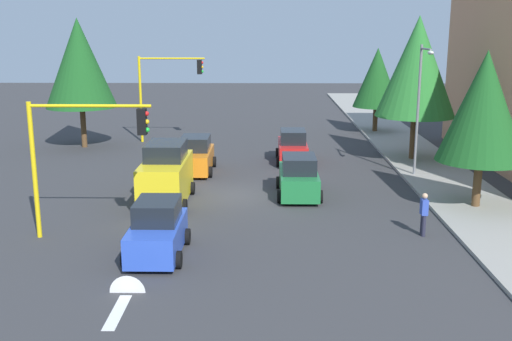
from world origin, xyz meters
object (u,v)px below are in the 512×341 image
(street_lamp_curbside, at_px, (421,97))
(car_orange, at_px, (195,156))
(car_red, at_px, (293,147))
(tree_roadside_near, at_px, (484,107))
(car_blue, at_px, (157,231))
(traffic_signal_near_right, at_px, (82,142))
(tree_roadside_far, at_px, (377,78))
(tree_opposite_side, at_px, (79,63))
(tree_roadside_mid, at_px, (417,67))
(car_green, at_px, (299,177))
(delivery_van_yellow, at_px, (166,175))
(pedestrian_crossing, at_px, (424,213))
(traffic_signal_far_right, at_px, (165,82))

(street_lamp_curbside, relative_size, car_orange, 1.70)
(car_red, bearing_deg, tree_roadside_near, 39.10)
(street_lamp_curbside, xyz_separation_m, car_blue, (11.44, -11.81, -3.45))
(tree_roadside_near, relative_size, car_red, 1.74)
(traffic_signal_near_right, height_order, tree_roadside_far, tree_roadside_far)
(tree_opposite_side, bearing_deg, tree_roadside_mid, 79.22)
(traffic_signal_near_right, bearing_deg, tree_opposite_side, -163.37)
(tree_roadside_far, height_order, car_green, tree_roadside_far)
(street_lamp_curbside, xyz_separation_m, tree_roadside_mid, (-4.39, 0.80, 1.27))
(car_green, bearing_deg, car_orange, -131.56)
(tree_roadside_far, distance_m, delivery_van_yellow, 23.28)
(street_lamp_curbside, xyz_separation_m, car_green, (3.52, -6.44, -3.45))
(car_red, bearing_deg, car_orange, -65.22)
(street_lamp_curbside, relative_size, car_red, 1.75)
(tree_opposite_side, height_order, tree_roadside_near, tree_opposite_side)
(street_lamp_curbside, xyz_separation_m, tree_roadside_near, (5.61, 1.30, 0.21))
(pedestrian_crossing, bearing_deg, tree_roadside_near, 138.09)
(traffic_signal_near_right, xyz_separation_m, traffic_signal_far_right, (-20.00, -0.11, 0.47))
(traffic_signal_near_right, bearing_deg, car_orange, 165.16)
(tree_opposite_side, distance_m, tree_roadside_mid, 21.38)
(street_lamp_curbside, bearing_deg, car_red, -121.17)
(pedestrian_crossing, bearing_deg, street_lamp_curbside, 168.20)
(car_blue, bearing_deg, tree_roadside_far, 154.88)
(tree_opposite_side, bearing_deg, car_orange, 49.57)
(tree_opposite_side, bearing_deg, tree_roadside_far, 106.31)
(traffic_signal_far_right, bearing_deg, car_orange, 18.41)
(tree_opposite_side, distance_m, pedestrian_crossing, 25.79)
(traffic_signal_far_right, relative_size, tree_opposite_side, 0.70)
(car_red, bearing_deg, car_green, -0.22)
(traffic_signal_far_right, bearing_deg, car_green, 31.41)
(tree_roadside_near, xyz_separation_m, car_blue, (5.82, -13.11, -3.66))
(street_lamp_curbside, bearing_deg, tree_roadside_mid, 169.67)
(tree_roadside_far, distance_m, car_blue, 28.71)
(street_lamp_curbside, distance_m, tree_roadside_far, 14.39)
(tree_roadside_mid, bearing_deg, traffic_signal_near_right, -48.14)
(tree_opposite_side, bearing_deg, delivery_van_yellow, 30.09)
(car_blue, xyz_separation_m, pedestrian_crossing, (-2.23, 9.89, 0.01))
(car_green, bearing_deg, car_blue, -34.17)
(car_green, relative_size, car_blue, 1.12)
(tree_roadside_near, bearing_deg, delivery_van_yellow, -93.30)
(tree_roadside_near, xyz_separation_m, car_green, (-2.09, -7.74, -3.66))
(traffic_signal_far_right, distance_m, tree_roadside_far, 15.75)
(delivery_van_yellow, bearing_deg, traffic_signal_near_right, -25.34)
(traffic_signal_far_right, bearing_deg, traffic_signal_near_right, 0.32)
(street_lamp_curbside, relative_size, tree_roadside_far, 1.10)
(traffic_signal_near_right, height_order, tree_roadside_near, tree_roadside_near)
(traffic_signal_far_right, height_order, delivery_van_yellow, traffic_signal_far_right)
(traffic_signal_near_right, xyz_separation_m, delivery_van_yellow, (-4.80, 2.27, -2.43))
(traffic_signal_near_right, relative_size, tree_roadside_mid, 0.61)
(tree_roadside_near, bearing_deg, street_lamp_curbside, -166.95)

